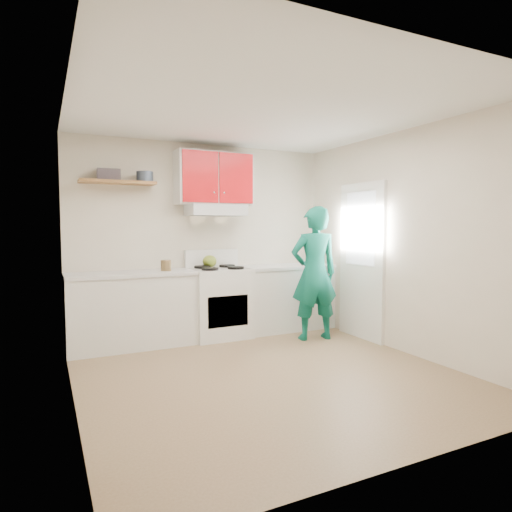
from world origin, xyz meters
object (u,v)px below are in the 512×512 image
stove (219,303)px  crock (166,266)px  kettle (210,261)px  tin (145,177)px  person (314,273)px

stove → crock: (-0.71, -0.00, 0.52)m
stove → kettle: bearing=102.3°
tin → kettle: (0.88, 0.08, -1.10)m
tin → crock: (0.21, -0.14, -1.12)m
crock → person: bearing=-20.2°
crock → person: size_ratio=0.09×
crock → person: 1.91m
stove → crock: bearing=-179.8°
tin → person: bearing=-21.8°
stove → crock: size_ratio=5.83×
kettle → person: bearing=-36.9°
kettle → crock: 0.70m
tin → person: tin is taller
tin → crock: tin is taller
stove → person: (1.08, -0.66, 0.41)m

